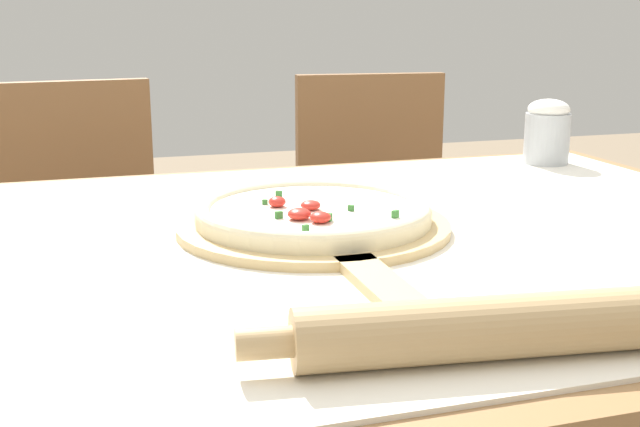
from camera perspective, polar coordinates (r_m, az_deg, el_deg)
dining_table at (r=1.07m, az=1.73°, el=-7.01°), size 1.36×1.00×0.76m
towel_cloth at (r=1.03m, az=1.77°, el=-1.65°), size 1.28×0.92×0.00m
pizza_peel at (r=1.03m, az=-0.16°, el=-1.16°), size 0.36×0.54×0.01m
pizza at (r=1.05m, az=-0.49°, el=0.11°), size 0.31×0.31×0.03m
rolling_pin at (r=0.68m, az=12.20°, el=-7.92°), size 0.42×0.09×0.05m
chair_left at (r=1.89m, az=-16.72°, el=-2.67°), size 0.44×0.44×0.89m
chair_right at (r=2.01m, az=4.16°, el=-1.03°), size 0.43×0.43×0.89m
flour_cup at (r=1.57m, az=15.86°, el=5.66°), size 0.08×0.08×0.12m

